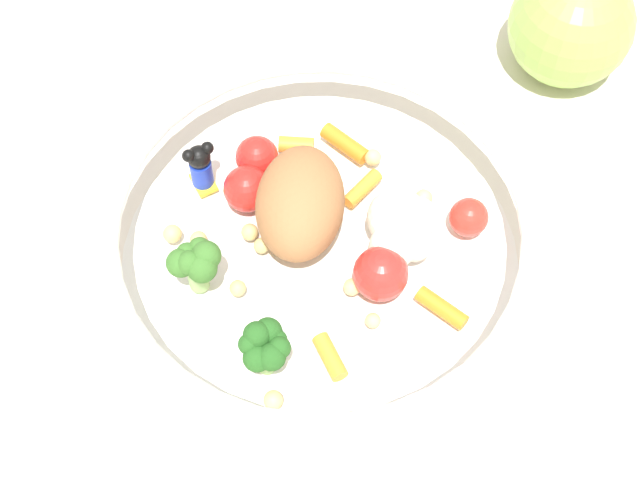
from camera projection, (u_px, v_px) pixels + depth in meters
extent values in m
plane|color=silver|center=(333.00, 249.00, 0.59)|extent=(2.40, 2.40, 0.00)
cylinder|color=white|center=(320.00, 259.00, 0.58)|extent=(0.24, 0.24, 0.01)
torus|color=white|center=(320.00, 224.00, 0.55)|extent=(0.25, 0.25, 0.01)
ellipsoid|color=#9E663D|center=(300.00, 203.00, 0.57)|extent=(0.07, 0.09, 0.05)
cylinder|color=#8EB766|center=(266.00, 359.00, 0.53)|extent=(0.01, 0.01, 0.02)
sphere|color=#23561E|center=(249.00, 344.00, 0.52)|extent=(0.01, 0.01, 0.01)
sphere|color=#23561E|center=(257.00, 358.00, 0.52)|extent=(0.02, 0.02, 0.02)
sphere|color=#23561E|center=(272.00, 357.00, 0.51)|extent=(0.02, 0.02, 0.02)
sphere|color=#23561E|center=(279.00, 348.00, 0.52)|extent=(0.01, 0.01, 0.01)
sphere|color=#23561E|center=(277.00, 340.00, 0.52)|extent=(0.01, 0.01, 0.01)
sphere|color=#23561E|center=(268.00, 332.00, 0.52)|extent=(0.02, 0.02, 0.02)
sphere|color=#23561E|center=(257.00, 335.00, 0.52)|extent=(0.02, 0.02, 0.02)
cylinder|color=#8EB766|center=(198.00, 276.00, 0.56)|extent=(0.01, 0.01, 0.02)
sphere|color=#386B28|center=(181.00, 263.00, 0.54)|extent=(0.02, 0.02, 0.02)
sphere|color=#386B28|center=(190.00, 263.00, 0.54)|extent=(0.01, 0.01, 0.01)
sphere|color=#386B28|center=(202.00, 268.00, 0.54)|extent=(0.02, 0.02, 0.02)
sphere|color=#386B28|center=(206.00, 256.00, 0.54)|extent=(0.02, 0.02, 0.02)
sphere|color=#386B28|center=(200.00, 248.00, 0.55)|extent=(0.01, 0.01, 0.01)
sphere|color=#386B28|center=(187.00, 254.00, 0.55)|extent=(0.01, 0.01, 0.01)
sphere|color=silver|center=(391.00, 231.00, 0.57)|extent=(0.02, 0.02, 0.02)
sphere|color=silver|center=(393.00, 246.00, 0.56)|extent=(0.03, 0.03, 0.03)
sphere|color=silver|center=(414.00, 243.00, 0.57)|extent=(0.02, 0.02, 0.02)
sphere|color=silver|center=(408.00, 231.00, 0.57)|extent=(0.03, 0.03, 0.03)
sphere|color=silver|center=(417.00, 217.00, 0.57)|extent=(0.03, 0.03, 0.03)
sphere|color=silver|center=(402.00, 227.00, 0.57)|extent=(0.02, 0.02, 0.02)
sphere|color=silver|center=(398.00, 220.00, 0.57)|extent=(0.04, 0.04, 0.04)
cube|color=yellow|center=(203.00, 182.00, 0.61)|extent=(0.02, 0.02, 0.00)
cylinder|color=#1933B2|center=(202.00, 172.00, 0.60)|extent=(0.02, 0.02, 0.02)
sphere|color=black|center=(199.00, 157.00, 0.58)|extent=(0.01, 0.01, 0.01)
sphere|color=black|center=(207.00, 148.00, 0.58)|extent=(0.01, 0.01, 0.01)
sphere|color=black|center=(188.00, 156.00, 0.58)|extent=(0.01, 0.01, 0.01)
cylinder|color=orange|center=(330.00, 357.00, 0.54)|extent=(0.02, 0.03, 0.01)
cylinder|color=orange|center=(362.00, 189.00, 0.60)|extent=(0.03, 0.03, 0.01)
cylinder|color=orange|center=(442.00, 308.00, 0.56)|extent=(0.03, 0.03, 0.01)
cylinder|color=orange|center=(296.00, 145.00, 0.62)|extent=(0.02, 0.02, 0.01)
cylinder|color=orange|center=(345.00, 144.00, 0.62)|extent=(0.03, 0.03, 0.01)
sphere|color=red|center=(257.00, 157.00, 0.60)|extent=(0.03, 0.03, 0.03)
sphere|color=red|center=(381.00, 274.00, 0.56)|extent=(0.03, 0.03, 0.03)
sphere|color=red|center=(247.00, 189.00, 0.59)|extent=(0.03, 0.03, 0.03)
sphere|color=red|center=(468.00, 216.00, 0.58)|extent=(0.02, 0.02, 0.02)
sphere|color=tan|center=(172.00, 234.00, 0.58)|extent=(0.01, 0.01, 0.01)
sphere|color=tan|center=(199.00, 239.00, 0.58)|extent=(0.01, 0.01, 0.01)
sphere|color=#D1B775|center=(373.00, 321.00, 0.55)|extent=(0.01, 0.01, 0.01)
sphere|color=#D1B775|center=(352.00, 287.00, 0.56)|extent=(0.01, 0.01, 0.01)
sphere|color=#D1B775|center=(373.00, 157.00, 0.61)|extent=(0.01, 0.01, 0.01)
sphere|color=tan|center=(238.00, 288.00, 0.56)|extent=(0.01, 0.01, 0.01)
sphere|color=#D1B775|center=(424.00, 198.00, 0.60)|extent=(0.01, 0.01, 0.01)
sphere|color=tan|center=(262.00, 253.00, 0.58)|extent=(0.01, 0.01, 0.01)
sphere|color=tan|center=(273.00, 400.00, 0.53)|extent=(0.01, 0.01, 0.01)
sphere|color=tan|center=(250.00, 232.00, 0.58)|extent=(0.01, 0.01, 0.01)
sphere|color=#8CB74C|center=(571.00, 25.00, 0.63)|extent=(0.08, 0.08, 0.08)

